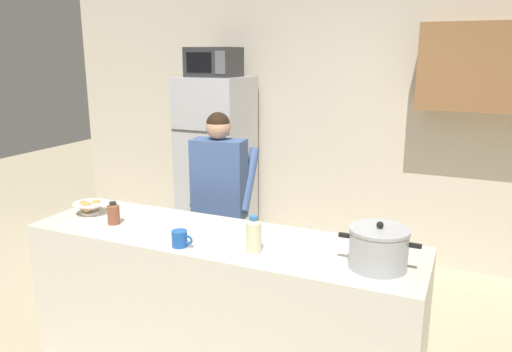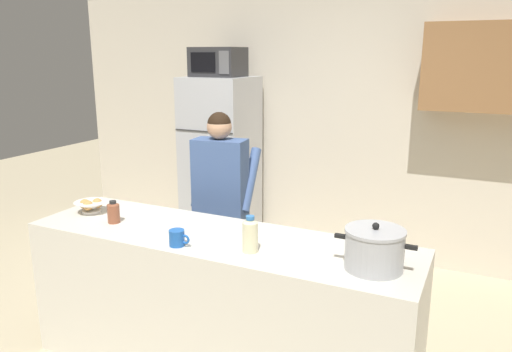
{
  "view_description": "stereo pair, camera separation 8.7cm",
  "coord_description": "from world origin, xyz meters",
  "views": [
    {
      "loc": [
        1.35,
        -2.49,
        2.0
      ],
      "look_at": [
        0.0,
        0.55,
        1.17
      ],
      "focal_mm": 34.71,
      "sensor_mm": 36.0,
      "label": 1
    },
    {
      "loc": [
        1.43,
        -2.45,
        2.0
      ],
      "look_at": [
        0.0,
        0.55,
        1.17
      ],
      "focal_mm": 34.71,
      "sensor_mm": 36.0,
      "label": 2
    }
  ],
  "objects": [
    {
      "name": "back_wall_unit",
      "position": [
        0.26,
        2.26,
        1.39
      ],
      "size": [
        6.0,
        0.48,
        2.6
      ],
      "color": "beige",
      "rests_on": "ground"
    },
    {
      "name": "kitchen_island",
      "position": [
        0.0,
        0.0,
        0.46
      ],
      "size": [
        2.45,
        0.68,
        0.92
      ],
      "primitive_type": "cube",
      "color": "silver",
      "rests_on": "ground"
    },
    {
      "name": "refrigerator",
      "position": [
        -1.02,
        1.85,
        0.89
      ],
      "size": [
        0.64,
        0.68,
        1.77
      ],
      "color": "#B7BABF",
      "rests_on": "ground"
    },
    {
      "name": "microwave",
      "position": [
        -1.02,
        1.83,
        1.91
      ],
      "size": [
        0.48,
        0.37,
        0.28
      ],
      "color": "#2D2D30",
      "rests_on": "refrigerator"
    },
    {
      "name": "person_near_pot",
      "position": [
        -0.38,
        0.72,
        0.98
      ],
      "size": [
        0.52,
        0.45,
        1.58
      ],
      "color": "black",
      "rests_on": "ground"
    },
    {
      "name": "cooking_pot",
      "position": [
        0.96,
        -0.07,
        1.03
      ],
      "size": [
        0.42,
        0.31,
        0.25
      ],
      "color": "#ADAFB5",
      "rests_on": "kitchen_island"
    },
    {
      "name": "coffee_mug",
      "position": [
        -0.13,
        -0.24,
        0.97
      ],
      "size": [
        0.13,
        0.09,
        0.1
      ],
      "color": "#1E59B2",
      "rests_on": "kitchen_island"
    },
    {
      "name": "bread_bowl",
      "position": [
        -1.01,
        0.01,
        0.97
      ],
      "size": [
        0.23,
        0.23,
        0.1
      ],
      "color": "white",
      "rests_on": "kitchen_island"
    },
    {
      "name": "bottle_near_edge",
      "position": [
        0.29,
        -0.14,
        1.02
      ],
      "size": [
        0.09,
        0.09,
        0.21
      ],
      "color": "beige",
      "rests_on": "kitchen_island"
    },
    {
      "name": "bottle_mid_counter",
      "position": [
        -0.73,
        -0.08,
        0.99
      ],
      "size": [
        0.08,
        0.08,
        0.15
      ],
      "color": "brown",
      "rests_on": "kitchen_island"
    }
  ]
}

